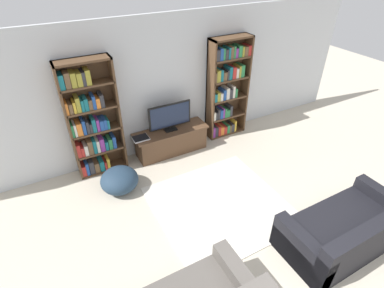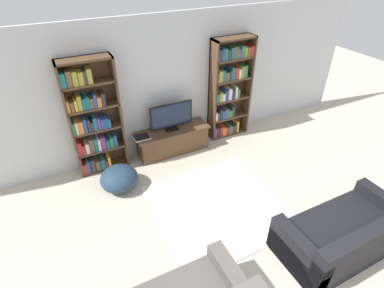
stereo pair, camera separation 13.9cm
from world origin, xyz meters
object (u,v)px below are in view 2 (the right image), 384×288
(tv_stand, at_px, (172,140))
(television, at_px, (171,116))
(bookshelf_left, at_px, (92,120))
(laptop, at_px, (142,137))
(couch_right_sofa, at_px, (344,235))
(bookshelf_right, at_px, (228,89))
(beanbag_ottoman, at_px, (119,178))

(tv_stand, distance_m, television, 0.55)
(bookshelf_left, relative_size, laptop, 7.04)
(tv_stand, height_order, couch_right_sofa, couch_right_sofa)
(bookshelf_right, height_order, beanbag_ottoman, bookshelf_right)
(bookshelf_right, distance_m, tv_stand, 1.56)
(bookshelf_left, height_order, beanbag_ottoman, bookshelf_left)
(bookshelf_right, bearing_deg, television, -175.17)
(bookshelf_left, xyz_separation_m, tv_stand, (1.42, -0.12, -0.76))
(bookshelf_left, xyz_separation_m, bookshelf_right, (2.75, -0.00, 0.05))
(tv_stand, bearing_deg, television, 90.00)
(bookshelf_right, relative_size, couch_right_sofa, 1.17)
(bookshelf_left, bearing_deg, bookshelf_right, -0.02)
(bookshelf_left, xyz_separation_m, laptop, (0.79, -0.14, -0.50))
(television, relative_size, laptop, 2.87)
(couch_right_sofa, bearing_deg, bookshelf_left, 128.00)
(television, xyz_separation_m, laptop, (-0.62, -0.02, -0.29))
(bookshelf_left, bearing_deg, beanbag_ottoman, -77.65)
(couch_right_sofa, bearing_deg, beanbag_ottoman, 133.27)
(tv_stand, bearing_deg, couch_right_sofa, -69.87)
(bookshelf_right, bearing_deg, beanbag_ottoman, -164.20)
(tv_stand, height_order, television, television)
(bookshelf_left, xyz_separation_m, couch_right_sofa, (2.59, -3.31, -0.76))
(television, relative_size, couch_right_sofa, 0.47)
(couch_right_sofa, bearing_deg, tv_stand, 110.13)
(tv_stand, relative_size, couch_right_sofa, 0.82)
(tv_stand, height_order, laptop, laptop)
(bookshelf_right, xyz_separation_m, television, (-1.33, -0.11, -0.26))
(laptop, xyz_separation_m, beanbag_ottoman, (-0.63, -0.60, -0.31))
(bookshelf_right, height_order, television, bookshelf_right)
(bookshelf_left, relative_size, couch_right_sofa, 1.17)
(television, bearing_deg, beanbag_ottoman, -153.74)
(television, height_order, laptop, television)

